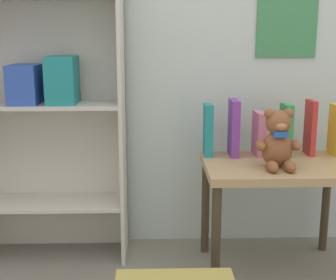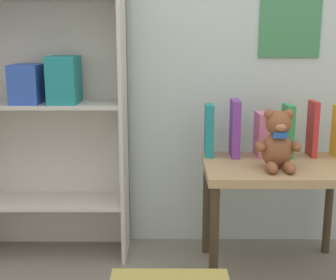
{
  "view_description": "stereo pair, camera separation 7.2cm",
  "coord_description": "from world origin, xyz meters",
  "px_view_note": "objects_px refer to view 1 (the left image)",
  "views": [
    {
      "loc": [
        -0.36,
        -1.1,
        1.08
      ],
      "look_at": [
        -0.3,
        0.96,
        0.62
      ],
      "focal_mm": 50.0,
      "sensor_mm": 36.0,
      "label": 1
    },
    {
      "loc": [
        -0.29,
        -1.1,
        1.08
      ],
      "look_at": [
        -0.3,
        0.96,
        0.62
      ],
      "focal_mm": 50.0,
      "sensor_mm": 36.0,
      "label": 2
    }
  ],
  "objects_px": {
    "book_standing_green": "(286,130)",
    "book_standing_red": "(310,128)",
    "bookshelf_side": "(46,80)",
    "book_standing_purple": "(234,128)",
    "book_standing_pink": "(259,134)",
    "book_standing_teal": "(208,130)",
    "display_table": "(278,179)",
    "teddy_bear": "(278,141)"
  },
  "relations": [
    {
      "from": "book_standing_green",
      "to": "book_standing_red",
      "type": "xyz_separation_m",
      "value": [
        0.12,
        0.02,
        0.01
      ]
    },
    {
      "from": "bookshelf_side",
      "to": "book_standing_red",
      "type": "distance_m",
      "value": 1.28
    },
    {
      "from": "bookshelf_side",
      "to": "book_standing_purple",
      "type": "xyz_separation_m",
      "value": [
        0.89,
        -0.08,
        -0.22
      ]
    },
    {
      "from": "book_standing_pink",
      "to": "book_standing_teal",
      "type": "bearing_deg",
      "value": 178.85
    },
    {
      "from": "display_table",
      "to": "book_standing_purple",
      "type": "xyz_separation_m",
      "value": [
        -0.18,
        0.15,
        0.21
      ]
    },
    {
      "from": "book_standing_red",
      "to": "bookshelf_side",
      "type": "bearing_deg",
      "value": 175.54
    },
    {
      "from": "bookshelf_side",
      "to": "display_table",
      "type": "relative_size",
      "value": 2.27
    },
    {
      "from": "display_table",
      "to": "book_standing_green",
      "type": "distance_m",
      "value": 0.25
    },
    {
      "from": "book_standing_green",
      "to": "book_standing_red",
      "type": "relative_size",
      "value": 0.95
    },
    {
      "from": "display_table",
      "to": "book_standing_purple",
      "type": "distance_m",
      "value": 0.32
    },
    {
      "from": "display_table",
      "to": "book_standing_purple",
      "type": "relative_size",
      "value": 2.52
    },
    {
      "from": "book_standing_purple",
      "to": "book_standing_teal",
      "type": "bearing_deg",
      "value": -177.06
    },
    {
      "from": "bookshelf_side",
      "to": "book_standing_pink",
      "type": "relative_size",
      "value": 7.33
    },
    {
      "from": "bookshelf_side",
      "to": "book_standing_green",
      "type": "relative_size",
      "value": 6.15
    },
    {
      "from": "book_standing_teal",
      "to": "book_standing_green",
      "type": "xyz_separation_m",
      "value": [
        0.37,
        -0.01,
        0.0
      ]
    },
    {
      "from": "book_standing_teal",
      "to": "book_standing_red",
      "type": "bearing_deg",
      "value": 0.76
    },
    {
      "from": "book_standing_teal",
      "to": "book_standing_pink",
      "type": "bearing_deg",
      "value": 0.82
    },
    {
      "from": "book_standing_pink",
      "to": "book_standing_green",
      "type": "bearing_deg",
      "value": -9.57
    },
    {
      "from": "display_table",
      "to": "book_standing_pink",
      "type": "height_order",
      "value": "book_standing_pink"
    },
    {
      "from": "display_table",
      "to": "book_standing_red",
      "type": "bearing_deg",
      "value": 40.35
    },
    {
      "from": "display_table",
      "to": "book_standing_green",
      "type": "relative_size",
      "value": 2.71
    },
    {
      "from": "book_standing_green",
      "to": "book_standing_purple",
      "type": "bearing_deg",
      "value": 173.17
    },
    {
      "from": "book_standing_purple",
      "to": "bookshelf_side",
      "type": "bearing_deg",
      "value": 176.13
    },
    {
      "from": "book_standing_teal",
      "to": "book_standing_purple",
      "type": "xyz_separation_m",
      "value": [
        0.12,
        0.0,
        0.01
      ]
    },
    {
      "from": "bookshelf_side",
      "to": "book_standing_red",
      "type": "height_order",
      "value": "bookshelf_side"
    },
    {
      "from": "book_standing_teal",
      "to": "book_standing_pink",
      "type": "relative_size",
      "value": 1.18
    },
    {
      "from": "bookshelf_side",
      "to": "book_standing_purple",
      "type": "bearing_deg",
      "value": -5.03
    },
    {
      "from": "book_standing_red",
      "to": "book_standing_purple",
      "type": "bearing_deg",
      "value": 179.25
    },
    {
      "from": "teddy_bear",
      "to": "bookshelf_side",
      "type": "bearing_deg",
      "value": 163.93
    },
    {
      "from": "book_standing_teal",
      "to": "book_standing_purple",
      "type": "relative_size",
      "value": 0.92
    },
    {
      "from": "book_standing_pink",
      "to": "display_table",
      "type": "bearing_deg",
      "value": -70.09
    },
    {
      "from": "book_standing_teal",
      "to": "book_standing_pink",
      "type": "xyz_separation_m",
      "value": [
        0.24,
        0.0,
        -0.02
      ]
    },
    {
      "from": "teddy_bear",
      "to": "book_standing_green",
      "type": "distance_m",
      "value": 0.22
    },
    {
      "from": "bookshelf_side",
      "to": "book_standing_red",
      "type": "bearing_deg",
      "value": -3.51
    },
    {
      "from": "display_table",
      "to": "book_standing_green",
      "type": "xyz_separation_m",
      "value": [
        0.06,
        0.14,
        0.2
      ]
    },
    {
      "from": "book_standing_red",
      "to": "display_table",
      "type": "bearing_deg",
      "value": -140.6
    },
    {
      "from": "display_table",
      "to": "teddy_bear",
      "type": "bearing_deg",
      "value": -113.08
    },
    {
      "from": "bookshelf_side",
      "to": "teddy_bear",
      "type": "bearing_deg",
      "value": -16.07
    },
    {
      "from": "book_standing_teal",
      "to": "book_standing_green",
      "type": "height_order",
      "value": "book_standing_green"
    },
    {
      "from": "bookshelf_side",
      "to": "book_standing_pink",
      "type": "distance_m",
      "value": 1.04
    },
    {
      "from": "bookshelf_side",
      "to": "book_standing_red",
      "type": "relative_size",
      "value": 5.82
    },
    {
      "from": "book_standing_teal",
      "to": "book_standing_red",
      "type": "relative_size",
      "value": 0.94
    }
  ]
}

